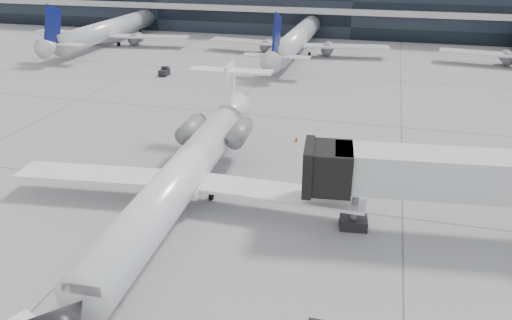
# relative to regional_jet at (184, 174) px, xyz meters

# --- Properties ---
(ground) EXTENTS (220.00, 220.00, 0.00)m
(ground) POSITION_rel_regional_jet_xyz_m (6.31, 2.25, -2.70)
(ground) COLOR gray
(ground) RESTS_ON ground
(terminal) EXTENTS (170.00, 22.00, 10.00)m
(terminal) POSITION_rel_regional_jet_xyz_m (6.31, 84.25, 2.30)
(terminal) COLOR black
(terminal) RESTS_ON ground
(bg_jet_left) EXTENTS (32.00, 40.00, 9.60)m
(bg_jet_left) POSITION_rel_regional_jet_xyz_m (-38.69, 57.25, -2.70)
(bg_jet_left) COLOR silver
(bg_jet_left) RESTS_ON ground
(bg_jet_center) EXTENTS (32.00, 40.00, 9.60)m
(bg_jet_center) POSITION_rel_regional_jet_xyz_m (-1.69, 57.25, -2.70)
(bg_jet_center) COLOR silver
(bg_jet_center) RESTS_ON ground
(regional_jet) EXTENTS (27.47, 34.25, 7.91)m
(regional_jet) POSITION_rel_regional_jet_xyz_m (0.00, 0.00, 0.00)
(regional_jet) COLOR white
(regional_jet) RESTS_ON ground
(jet_bridge) EXTENTS (19.67, 5.77, 6.31)m
(jet_bridge) POSITION_rel_regional_jet_xyz_m (19.94, 0.73, 1.90)
(jet_bridge) COLOR silver
(jet_bridge) RESTS_ON ground
(traffic_cone) EXTENTS (0.46, 0.46, 0.55)m
(traffic_cone) POSITION_rel_regional_jet_xyz_m (5.89, 15.34, -2.44)
(traffic_cone) COLOR #DC420B
(traffic_cone) RESTS_ON ground
(far_tug) EXTENTS (1.25, 2.04, 1.27)m
(far_tug) POSITION_rel_regional_jet_xyz_m (-18.31, 36.73, -2.13)
(far_tug) COLOR black
(far_tug) RESTS_ON ground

